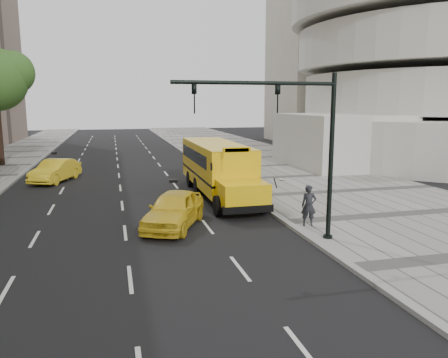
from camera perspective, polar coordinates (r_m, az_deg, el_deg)
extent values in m
plane|color=black|center=(23.58, -10.72, -3.29)|extent=(140.00, 140.00, 0.00)
cube|color=gray|center=(27.04, 15.55, -1.63)|extent=(12.00, 140.00, 0.15)
cube|color=gray|center=(24.64, 3.34, -2.38)|extent=(0.30, 140.00, 0.15)
cylinder|color=silver|center=(48.55, 26.03, 4.99)|extent=(32.00, 32.00, 4.00)
cylinder|color=silver|center=(48.44, 26.40, 9.82)|extent=(26.00, 26.00, 3.60)
cylinder|color=silver|center=(48.69, 26.79, 14.75)|extent=(27.60, 27.60, 3.60)
cylinder|color=silver|center=(49.30, 27.19, 19.60)|extent=(29.20, 29.20, 3.60)
cube|color=beige|center=(65.20, 13.57, 20.41)|extent=(14.00, 12.00, 35.00)
cube|color=silver|center=(37.82, 14.79, 4.85)|extent=(8.00, 10.00, 4.40)
sphere|color=#2F5A1E|center=(41.27, -25.94, 12.41)|extent=(3.61, 3.61, 3.61)
cube|color=yellow|center=(25.72, -1.07, 2.00)|extent=(2.50, 9.00, 2.45)
cube|color=yellow|center=(20.60, 2.45, -1.91)|extent=(2.20, 2.00, 1.10)
cube|color=black|center=(19.90, 3.17, -3.96)|extent=(2.38, 0.25, 0.35)
cube|color=black|center=(25.80, -1.07, 0.84)|extent=(2.52, 9.00, 0.12)
cube|color=black|center=(21.40, 1.65, 1.67)|extent=(2.05, 0.10, 0.90)
cube|color=black|center=(26.14, -1.33, 3.17)|extent=(2.52, 7.50, 0.70)
cube|color=yellow|center=(21.29, 1.67, 3.80)|extent=(1.40, 0.12, 0.28)
ellipsoid|color=silver|center=(19.65, 7.89, -0.19)|extent=(0.32, 0.32, 0.14)
cylinder|color=black|center=(19.80, 7.00, -0.68)|extent=(0.36, 0.47, 0.58)
cylinder|color=black|center=(20.72, -0.80, -3.53)|extent=(0.30, 1.00, 1.00)
cylinder|color=black|center=(21.35, 5.11, -3.16)|extent=(0.30, 1.00, 1.00)
cylinder|color=black|center=(25.69, -3.52, -0.91)|extent=(0.30, 1.00, 1.00)
cylinder|color=black|center=(26.20, 1.34, -0.68)|extent=(0.30, 1.00, 1.00)
cylinder|color=black|center=(28.11, -4.48, 0.02)|extent=(0.30, 1.00, 1.00)
cylinder|color=black|center=(28.58, -0.01, 0.21)|extent=(0.30, 1.00, 1.00)
imported|color=yellow|center=(18.98, -6.56, -3.96)|extent=(3.62, 4.96, 1.57)
imported|color=yellow|center=(31.85, -21.16, 1.01)|extent=(3.20, 4.88, 1.52)
imported|color=#232529|center=(18.85, 11.02, -3.42)|extent=(0.73, 0.57, 1.75)
cylinder|color=black|center=(16.91, 13.80, 2.44)|extent=(0.18, 0.18, 6.40)
cylinder|color=black|center=(17.56, 13.38, -7.55)|extent=(0.36, 0.36, 0.25)
cylinder|color=black|center=(15.60, 4.23, 12.41)|extent=(6.00, 0.14, 0.14)
imported|color=black|center=(15.86, 6.99, 10.33)|extent=(0.16, 0.20, 1.00)
imported|color=black|center=(15.04, -3.91, 10.41)|extent=(0.16, 0.20, 1.00)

